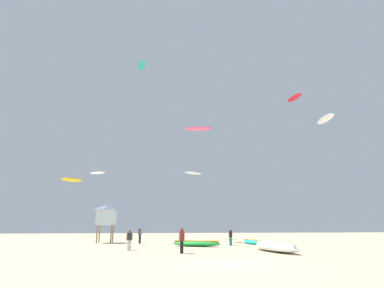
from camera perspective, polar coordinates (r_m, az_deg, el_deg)
The scene contains 16 objects.
ground_plane at distance 16.28m, azimuth 6.97°, elevation -22.07°, with size 120.00×120.00×0.00m, color #C6B28C.
person_foreground at distance 21.66m, azimuth -2.00°, elevation -17.82°, with size 0.39×0.52×1.73m.
person_midground at distance 30.06m, azimuth 7.47°, elevation -17.22°, with size 0.44×0.36×1.58m.
person_left at distance 24.57m, azimuth -12.06°, elevation -17.48°, with size 0.44×0.35×1.54m.
person_right at distance 33.49m, azimuth -10.06°, elevation -16.78°, with size 0.39×0.53×1.72m.
kite_grounded_near at distance 23.66m, azimuth 15.82°, elevation -18.77°, with size 2.37×5.60×0.69m.
kite_grounded_mid at distance 32.70m, azimuth 11.68°, elevation -18.11°, with size 1.48×4.01×0.51m.
kite_grounded_far at distance 28.51m, azimuth 0.82°, elevation -18.77°, with size 4.65×2.96×0.54m.
lifeguard_tower at distance 35.57m, azimuth -16.26°, elevation -13.02°, with size 2.30×2.30×4.15m.
kite_aloft_0 at distance 57.21m, azimuth -22.29°, elevation -6.44°, with size 3.74×3.14×0.86m.
kite_aloft_1 at distance 43.78m, azimuth 0.26°, elevation -5.65°, with size 3.12×2.13×0.41m.
kite_aloft_2 at distance 46.32m, azimuth -9.72°, elevation 14.79°, with size 1.57×3.17×0.45m.
kite_aloft_3 at distance 43.85m, azimuth 24.49°, elevation 4.45°, with size 1.58×4.30×0.60m.
kite_aloft_4 at distance 50.04m, azimuth -17.81°, elevation -5.36°, with size 2.85×1.69×0.70m.
kite_aloft_5 at distance 40.24m, azimuth 1.25°, elevation 3.02°, with size 3.81×1.70×0.60m.
kite_aloft_6 at distance 57.51m, azimuth 19.29°, elevation 8.50°, with size 1.78×3.99×0.74m.
Camera 1 is at (-3.84, -15.71, 1.90)m, focal length 27.45 mm.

